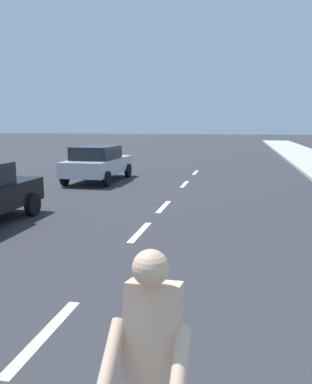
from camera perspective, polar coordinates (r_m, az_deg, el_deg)
name	(u,v)px	position (r m, az deg, el deg)	size (l,w,h in m)	color
ground_plane	(189,179)	(18.40, 4.79, 1.84)	(160.00, 160.00, 0.00)	#2D2D33
lane_stripe_2	(45,334)	(5.31, -15.74, -19.12)	(0.16, 1.80, 0.01)	white
lane_stripe_3	(140,232)	(9.46, -2.31, -5.76)	(0.16, 1.80, 0.01)	white
lane_stripe_4	(164,207)	(12.28, 1.10, -2.11)	(0.16, 1.80, 0.01)	white
lane_stripe_5	(185,184)	(16.87, 4.12, 1.13)	(0.16, 1.80, 0.01)	white
lane_stripe_6	(195,172)	(20.97, 5.69, 2.81)	(0.16, 1.80, 0.01)	white
parked_car_silver	(98,162)	(17.84, -8.37, 4.24)	(2.07, 4.45, 1.57)	#B7BABF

